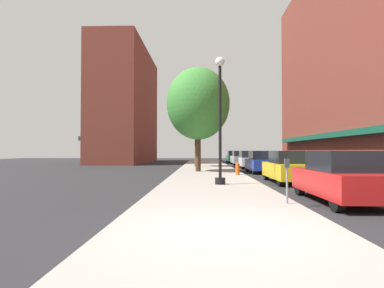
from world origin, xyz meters
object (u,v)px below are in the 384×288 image
(parking_meter_near, at_px, (287,175))
(fire_hydrant, at_px, (238,169))
(lamppost, at_px, (220,117))
(car_yellow, at_px, (288,167))
(car_blue, at_px, (261,162))
(tree_mid, at_px, (198,104))
(car_silver, at_px, (240,158))
(car_green, at_px, (233,157))
(tree_near, at_px, (197,117))
(car_white, at_px, (249,160))
(car_red, at_px, (340,177))

(parking_meter_near, bearing_deg, fire_hydrant, 91.00)
(lamppost, bearing_deg, car_yellow, 26.61)
(car_yellow, relative_size, car_blue, 1.00)
(tree_mid, relative_size, car_silver, 1.82)
(fire_hydrant, height_order, car_green, car_green)
(tree_near, bearing_deg, car_white, -11.83)
(car_white, xyz_separation_m, car_green, (0.00, 13.94, 0.00))
(car_blue, bearing_deg, lamppost, -113.07)
(tree_mid, relative_size, car_green, 1.82)
(tree_near, relative_size, tree_mid, 0.90)
(lamppost, distance_m, car_yellow, 4.68)
(tree_near, relative_size, car_blue, 1.64)
(lamppost, height_order, car_green, lamppost)
(fire_hydrant, xyz_separation_m, car_blue, (2.14, 3.36, 0.29))
(fire_hydrant, bearing_deg, tree_mid, 127.82)
(car_blue, distance_m, car_white, 6.12)
(lamppost, relative_size, car_green, 1.37)
(parking_meter_near, bearing_deg, car_green, 86.74)
(parking_meter_near, bearing_deg, car_blue, 82.17)
(car_red, bearing_deg, car_white, 91.51)
(parking_meter_near, xyz_separation_m, car_green, (1.95, 34.24, -0.14))
(lamppost, relative_size, car_white, 1.37)
(fire_hydrant, distance_m, car_yellow, 4.44)
(fire_hydrant, xyz_separation_m, car_silver, (2.14, 16.17, 0.29))
(fire_hydrant, relative_size, tree_mid, 0.10)
(parking_meter_near, xyz_separation_m, tree_mid, (-2.76, 14.13, 4.27))
(car_yellow, relative_size, car_green, 1.00)
(car_red, xyz_separation_m, car_silver, (0.00, 26.05, 0.00))
(car_yellow, xyz_separation_m, car_silver, (0.00, 20.05, 0.00))
(car_red, xyz_separation_m, car_blue, (0.00, 13.25, 0.00))
(lamppost, height_order, car_red, lamppost)
(parking_meter_near, height_order, car_white, car_white)
(parking_meter_near, xyz_separation_m, car_red, (1.95, 0.93, -0.14))
(car_blue, xyz_separation_m, car_silver, (0.00, 12.80, 0.00))
(fire_hydrant, xyz_separation_m, car_white, (2.14, 9.48, 0.29))
(tree_near, bearing_deg, tree_mid, -88.26)
(tree_mid, bearing_deg, car_yellow, -56.78)
(car_white, height_order, car_silver, same)
(car_yellow, distance_m, car_silver, 20.05)
(parking_meter_near, distance_m, car_blue, 14.31)
(tree_near, distance_m, car_silver, 8.62)
(fire_hydrant, height_order, car_red, car_red)
(lamppost, relative_size, car_silver, 1.37)
(tree_mid, height_order, car_red, tree_mid)
(fire_hydrant, height_order, car_silver, car_silver)
(fire_hydrant, height_order, tree_mid, tree_mid)
(car_silver, bearing_deg, car_white, -90.67)
(car_white, height_order, car_green, same)
(lamppost, distance_m, car_blue, 10.03)
(fire_hydrant, distance_m, car_red, 10.12)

